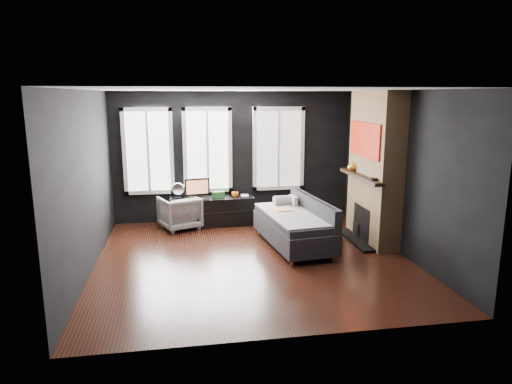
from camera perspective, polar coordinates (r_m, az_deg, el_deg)
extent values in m
plane|color=black|center=(7.52, -0.37, -8.35)|extent=(5.00, 5.00, 0.00)
plane|color=white|center=(7.05, -0.40, 12.68)|extent=(5.00, 5.00, 0.00)
cube|color=black|center=(9.61, -2.79, 4.44)|extent=(5.00, 0.02, 2.70)
cube|color=black|center=(7.21, -20.42, 1.12)|extent=(0.02, 5.00, 2.70)
cube|color=black|center=(7.95, 17.70, 2.27)|extent=(0.02, 5.00, 2.70)
cube|color=gray|center=(8.59, 4.71, -1.49)|extent=(0.10, 0.31, 0.31)
imported|color=white|center=(9.19, -9.53, -2.35)|extent=(0.90, 0.87, 0.72)
imported|color=orange|center=(9.30, -2.64, -0.23)|extent=(0.16, 0.13, 0.13)
imported|color=#9F9A7D|center=(9.40, -1.92, 0.17)|extent=(0.16, 0.03, 0.22)
cube|color=#2B6C32|center=(9.29, -4.75, -0.30)|extent=(0.26, 0.19, 0.13)
imported|color=yellow|center=(8.72, 11.92, 3.18)|extent=(0.20, 0.21, 0.17)
cylinder|color=black|center=(7.82, 14.56, 1.55)|extent=(0.14, 0.14, 0.04)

